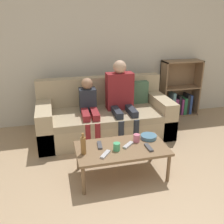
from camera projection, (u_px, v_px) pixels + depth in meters
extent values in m
cube|color=beige|center=(88.00, 46.00, 4.10)|extent=(12.00, 0.06, 2.60)
cube|color=tan|center=(105.00, 126.00, 3.90)|extent=(2.01, 0.92, 0.31)
cube|color=tan|center=(106.00, 116.00, 3.74)|extent=(1.57, 0.74, 0.10)
cube|color=tan|center=(100.00, 90.00, 4.06)|extent=(2.01, 0.18, 0.44)
cube|color=tan|center=(45.00, 124.00, 3.65)|extent=(0.22, 0.92, 0.57)
cube|color=tan|center=(159.00, 113.00, 4.05)|extent=(0.22, 0.92, 0.57)
cube|color=#4C7556|center=(137.00, 92.00, 4.07)|extent=(0.36, 0.12, 0.36)
cube|color=#8E7051|center=(163.00, 90.00, 4.51)|extent=(0.02, 0.28, 1.03)
cube|color=#8E7051|center=(197.00, 87.00, 4.67)|extent=(0.02, 0.28, 1.03)
cube|color=#8E7051|center=(177.00, 87.00, 4.71)|extent=(0.71, 0.02, 1.03)
cube|color=#8E7051|center=(177.00, 114.00, 4.77)|extent=(0.71, 0.28, 0.02)
cube|color=#8E7051|center=(180.00, 87.00, 4.58)|extent=(0.66, 0.28, 0.02)
cube|color=#8E7051|center=(183.00, 61.00, 4.41)|extent=(0.71, 0.28, 0.02)
cube|color=#33519E|center=(163.00, 107.00, 4.63)|extent=(0.05, 0.21, 0.32)
cube|color=beige|center=(166.00, 107.00, 4.65)|extent=(0.04, 0.22, 0.30)
cube|color=#993D84|center=(168.00, 107.00, 4.66)|extent=(0.04, 0.22, 0.29)
cube|color=#6699A8|center=(172.00, 103.00, 4.65)|extent=(0.06, 0.21, 0.43)
cube|color=#993D84|center=(175.00, 106.00, 4.68)|extent=(0.06, 0.19, 0.31)
cube|color=#232328|center=(178.00, 105.00, 4.68)|extent=(0.05, 0.16, 0.36)
cube|color=#993D84|center=(180.00, 106.00, 4.71)|extent=(0.04, 0.21, 0.30)
cube|color=#2D7A4C|center=(183.00, 105.00, 4.72)|extent=(0.06, 0.22, 0.31)
cube|color=#232328|center=(186.00, 103.00, 4.72)|extent=(0.04, 0.21, 0.38)
cube|color=#33519E|center=(188.00, 103.00, 4.74)|extent=(0.04, 0.22, 0.36)
cylinder|color=brown|center=(83.00, 181.00, 2.58)|extent=(0.04, 0.04, 0.34)
cylinder|color=brown|center=(168.00, 168.00, 2.80)|extent=(0.04, 0.04, 0.34)
cylinder|color=brown|center=(78.00, 157.00, 3.02)|extent=(0.04, 0.04, 0.34)
cylinder|color=brown|center=(152.00, 147.00, 3.23)|extent=(0.04, 0.04, 0.34)
cube|color=brown|center=(122.00, 148.00, 2.84)|extent=(1.04, 0.56, 0.03)
cylinder|color=#282D38|center=(121.00, 134.00, 3.51)|extent=(0.09, 0.09, 0.41)
cylinder|color=#282D38|center=(136.00, 133.00, 3.56)|extent=(0.09, 0.09, 0.41)
cube|color=#282D38|center=(117.00, 112.00, 3.63)|extent=(0.10, 0.41, 0.09)
cube|color=#282D38|center=(131.00, 110.00, 3.68)|extent=(0.10, 0.41, 0.09)
cube|color=maroon|center=(119.00, 91.00, 3.80)|extent=(0.40, 0.20, 0.56)
sphere|color=#D1A889|center=(120.00, 67.00, 3.66)|extent=(0.20, 0.20, 0.20)
cylinder|color=maroon|center=(88.00, 138.00, 3.42)|extent=(0.09, 0.09, 0.41)
cylinder|color=maroon|center=(98.00, 137.00, 3.44)|extent=(0.09, 0.09, 0.41)
cube|color=maroon|center=(85.00, 114.00, 3.54)|extent=(0.11, 0.42, 0.09)
cube|color=maroon|center=(95.00, 113.00, 3.57)|extent=(0.11, 0.42, 0.09)
cube|color=#282D38|center=(88.00, 100.00, 3.73)|extent=(0.25, 0.21, 0.35)
sphere|color=#A87A5B|center=(87.00, 84.00, 3.64)|extent=(0.17, 0.17, 0.17)
cylinder|color=pink|center=(137.00, 138.00, 2.95)|extent=(0.08, 0.08, 0.09)
cylinder|color=#4CB77A|center=(117.00, 147.00, 2.76)|extent=(0.08, 0.08, 0.09)
cube|color=#B7B7BC|center=(105.00, 154.00, 2.67)|extent=(0.14, 0.16, 0.02)
cube|color=#47474C|center=(100.00, 145.00, 2.86)|extent=(0.06, 0.17, 0.02)
cube|color=#47474C|center=(149.00, 147.00, 2.81)|extent=(0.05, 0.17, 0.02)
cube|color=#B7B7BC|center=(128.00, 145.00, 2.86)|extent=(0.16, 0.15, 0.02)
cylinder|color=teal|center=(149.00, 137.00, 3.03)|extent=(0.19, 0.19, 0.05)
cylinder|color=olive|center=(83.00, 146.00, 2.67)|extent=(0.06, 0.06, 0.20)
cylinder|color=olive|center=(83.00, 135.00, 2.63)|extent=(0.03, 0.03, 0.05)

